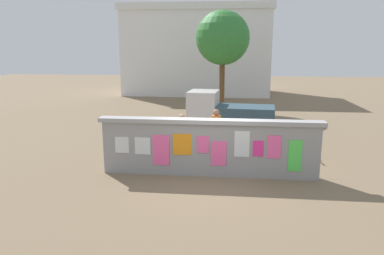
{
  "coord_description": "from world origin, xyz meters",
  "views": [
    {
      "loc": [
        0.61,
        -10.08,
        3.67
      ],
      "look_at": [
        -0.68,
        1.68,
        1.04
      ],
      "focal_mm": 33.95,
      "sensor_mm": 36.0,
      "label": 1
    }
  ],
  "objects": [
    {
      "name": "building_background",
      "position": [
        -2.19,
        19.51,
        3.43
      ],
      "size": [
        11.48,
        5.86,
        6.82
      ],
      "color": "white",
      "rests_on": "ground"
    },
    {
      "name": "bicycle_near",
      "position": [
        -2.53,
        2.64,
        0.36
      ],
      "size": [
        1.65,
        0.61,
        0.95
      ],
      "color": "black",
      "rests_on": "ground"
    },
    {
      "name": "motorcycle",
      "position": [
        2.34,
        2.09,
        0.46
      ],
      "size": [
        1.9,
        0.56,
        0.87
      ],
      "color": "black",
      "rests_on": "ground"
    },
    {
      "name": "person_walking",
      "position": [
        -0.93,
        1.0,
        0.99
      ],
      "size": [
        0.43,
        0.43,
        1.62
      ],
      "color": "#D83F72",
      "rests_on": "ground"
    },
    {
      "name": "person_bystander",
      "position": [
        0.11,
        2.05,
        0.99
      ],
      "size": [
        0.47,
        0.47,
        1.62
      ],
      "color": "#338CBF",
      "rests_on": "ground"
    },
    {
      "name": "poster_wall",
      "position": [
        -0.0,
        -0.0,
        0.86
      ],
      "size": [
        6.42,
        0.42,
        1.67
      ],
      "color": "gray",
      "rests_on": "ground"
    },
    {
      "name": "tree_roadside",
      "position": [
        0.03,
        11.22,
        4.17
      ],
      "size": [
        3.08,
        3.08,
        5.74
      ],
      "color": "brown",
      "rests_on": "ground"
    },
    {
      "name": "auto_rickshaw_truck",
      "position": [
        0.4,
        5.17,
        0.9
      ],
      "size": [
        3.73,
        1.83,
        1.85
      ],
      "color": "black",
      "rests_on": "ground"
    },
    {
      "name": "ground",
      "position": [
        0.0,
        8.0,
        0.0
      ],
      "size": [
        60.0,
        60.0,
        0.0
      ],
      "primitive_type": "plane",
      "color": "#7A664C"
    }
  ]
}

